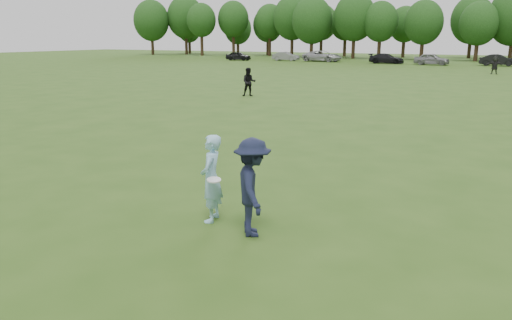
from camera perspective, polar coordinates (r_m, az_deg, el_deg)
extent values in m
plane|color=#2C4E15|center=(9.70, -2.19, -7.47)|extent=(200.00, 200.00, 0.00)
imported|color=#96CCE9|center=(9.71, -5.13, -2.12)|extent=(0.57, 0.72, 1.72)
imported|color=#171C34|center=(8.98, -0.40, -3.13)|extent=(1.21, 1.34, 1.80)
imported|color=black|center=(30.51, -0.81, 8.90)|extent=(1.03, 0.96, 1.71)
imported|color=black|center=(53.88, 25.63, 9.77)|extent=(1.63, 0.56, 1.74)
imported|color=black|center=(77.06, -2.03, 11.80)|extent=(3.87, 1.61, 1.31)
imported|color=slate|center=(75.78, 3.42, 11.74)|extent=(3.98, 1.50, 1.30)
imported|color=#A7A6AB|center=(73.88, 7.58, 11.69)|extent=(5.85, 3.17, 1.56)
imported|color=black|center=(70.05, 14.68, 11.15)|extent=(4.60, 1.94, 1.32)
imported|color=gray|center=(68.17, 19.45, 10.82)|extent=(4.40, 1.99, 1.47)
imported|color=black|center=(69.08, 25.95, 10.22)|extent=(4.30, 1.62, 1.40)
cylinder|color=white|center=(9.39, -4.83, -2.27)|extent=(0.32, 0.32, 0.08)
cylinder|color=#332114|center=(103.23, -11.74, 12.71)|extent=(0.56, 0.56, 3.63)
ellipsoid|color=#193A13|center=(103.26, -11.87, 15.34)|extent=(6.88, 6.88, 7.91)
cylinder|color=#332114|center=(103.41, -7.97, 13.00)|extent=(0.56, 0.56, 4.13)
ellipsoid|color=#193A13|center=(103.46, -8.07, 15.85)|extent=(7.25, 7.25, 8.34)
cylinder|color=#332114|center=(96.94, -6.20, 13.01)|extent=(0.56, 0.56, 4.18)
ellipsoid|color=#193A13|center=(96.97, -6.27, 15.61)|extent=(5.42, 5.42, 6.23)
cylinder|color=#332114|center=(97.29, -2.58, 13.11)|extent=(0.56, 0.56, 4.26)
ellipsoid|color=#193A13|center=(97.33, -2.61, 15.81)|extent=(5.79, 5.79, 6.66)
cylinder|color=#332114|center=(95.42, 1.57, 12.99)|extent=(0.56, 0.56, 3.91)
ellipsoid|color=#193A13|center=(95.44, 1.59, 15.56)|extent=(5.47, 5.47, 6.29)
cylinder|color=#332114|center=(91.58, 4.13, 12.90)|extent=(0.56, 0.56, 3.83)
ellipsoid|color=#193A13|center=(91.62, 4.18, 15.89)|extent=(6.75, 6.75, 7.76)
cylinder|color=#332114|center=(86.97, 6.35, 12.61)|extent=(0.56, 0.56, 3.25)
ellipsoid|color=#193A13|center=(86.98, 6.43, 15.57)|extent=(6.76, 6.76, 7.78)
cylinder|color=#332114|center=(84.99, 11.06, 12.56)|extent=(0.56, 0.56, 3.71)
ellipsoid|color=#193A13|center=(85.03, 11.21, 15.72)|extent=(6.68, 6.68, 7.68)
cylinder|color=#332114|center=(83.46, 13.88, 12.31)|extent=(0.56, 0.56, 3.46)
ellipsoid|color=#193A13|center=(83.47, 14.05, 15.10)|extent=(5.49, 5.49, 6.31)
cylinder|color=#332114|center=(81.97, 18.41, 11.88)|extent=(0.56, 0.56, 3.14)
ellipsoid|color=#193A13|center=(81.97, 18.63, 14.69)|extent=(5.78, 5.78, 6.64)
cylinder|color=#332114|center=(80.76, 23.86, 11.35)|extent=(0.56, 0.56, 3.01)
ellipsoid|color=#193A13|center=(80.76, 24.13, 14.05)|extent=(5.46, 5.46, 6.28)
cylinder|color=#332114|center=(82.93, 27.10, 11.13)|extent=(0.56, 0.56, 3.23)
cylinder|color=#332114|center=(109.12, -7.59, 12.75)|extent=(0.56, 0.56, 2.97)
ellipsoid|color=#193A13|center=(109.11, -7.66, 14.62)|extent=(4.85, 4.85, 5.58)
cylinder|color=#332114|center=(104.08, -2.07, 12.74)|extent=(0.56, 0.56, 2.73)
ellipsoid|color=#193A13|center=(104.07, -2.09, 14.77)|extent=(5.45, 5.45, 6.27)
cylinder|color=#332114|center=(99.11, 1.35, 12.84)|extent=(0.56, 0.56, 3.25)
ellipsoid|color=#193A13|center=(99.11, 1.36, 15.18)|extent=(5.68, 5.68, 6.53)
cylinder|color=#332114|center=(97.94, 7.44, 12.82)|extent=(0.56, 0.56, 3.62)
ellipsoid|color=#193A13|center=(97.96, 7.53, 15.32)|extent=(5.80, 5.80, 6.67)
cylinder|color=#332114|center=(93.74, 10.10, 12.68)|extent=(0.56, 0.56, 3.61)
ellipsoid|color=#193A13|center=(93.75, 10.21, 15.23)|extent=(5.58, 5.58, 6.42)
cylinder|color=#332114|center=(91.64, 16.48, 12.21)|extent=(0.56, 0.56, 3.29)
ellipsoid|color=#193A13|center=(91.64, 16.65, 14.64)|extent=(5.30, 5.30, 6.09)
cylinder|color=#332114|center=(91.58, 23.20, 11.67)|extent=(0.56, 0.56, 3.28)
ellipsoid|color=#193A13|center=(91.60, 23.48, 14.48)|extent=(6.78, 6.78, 7.79)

